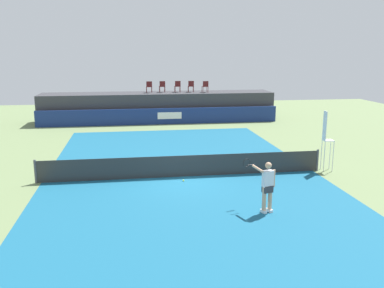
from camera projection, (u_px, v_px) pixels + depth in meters
The scene contains 15 objects.
ground_plane at pixel (176, 159), 21.19m from camera, with size 48.00×48.00×0.00m, color #6B7F51.
court_inner at pixel (183, 176), 18.29m from camera, with size 12.00×22.00×0.00m, color #16597A.
sponsor_wall at pixel (160, 116), 31.19m from camera, with size 18.00×0.22×1.20m.
spectator_platform at pixel (158, 107), 32.81m from camera, with size 18.00×2.80×2.20m, color #38383D.
spectator_chair_far_left at pixel (149, 86), 32.41m from camera, with size 0.45×0.45×0.89m.
spectator_chair_left at pixel (162, 86), 32.66m from camera, with size 0.45×0.45×0.89m.
spectator_chair_center at pixel (178, 86), 32.83m from camera, with size 0.46×0.46×0.89m.
spectator_chair_right at pixel (191, 86), 32.92m from camera, with size 0.46×0.46×0.89m.
spectator_chair_far_right at pixel (205, 86), 32.68m from camera, with size 0.47×0.47×0.89m.
umpire_chair at pixel (326, 137), 18.92m from camera, with size 0.49×0.49×2.76m.
tennis_net at pixel (183, 166), 18.19m from camera, with size 12.40×0.02×0.95m, color #2D2D2D.
net_post_near at pixel (35, 172), 17.28m from camera, with size 0.10×0.10×1.00m, color #4C4C51.
net_post_far at pixel (317, 160), 19.09m from camera, with size 0.10×0.10×1.00m, color #4C4C51.
tennis_player at pixel (267, 185), 14.07m from camera, with size 0.92×1.11×1.77m.
tennis_ball at pixel (183, 180), 17.61m from camera, with size 0.07×0.07×0.07m, color #D8EA33.
Camera 1 is at (-2.25, -17.40, 5.39)m, focal length 38.99 mm.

